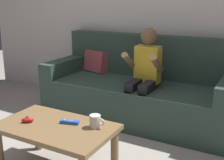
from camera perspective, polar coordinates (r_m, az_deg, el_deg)
The scene contains 7 objects.
wall_back at distance 3.48m, azimuth 5.73°, elevation 15.04°, with size 4.72×0.05×2.50m, color beige.
couch at distance 3.21m, azimuth 5.26°, elevation -2.14°, with size 2.05×0.80×0.89m.
person_seated_on_couch at distance 2.92m, azimuth 6.33°, elevation 1.44°, with size 0.35×0.43×1.01m.
coffee_table at distance 2.21m, azimuth -10.97°, elevation -10.28°, with size 0.86×0.51×0.39m.
game_remote_blue_near_edge at distance 2.19m, azimuth -8.33°, elevation -8.18°, with size 0.14×0.07×0.03m.
nunchuk_red at distance 2.27m, azimuth -16.25°, elevation -7.52°, with size 0.10×0.09×0.05m.
coffee_mug at distance 2.09m, azimuth -3.27°, elevation -8.11°, with size 0.12×0.08×0.09m.
Camera 1 is at (1.37, -1.34, 1.28)m, focal length 46.58 mm.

